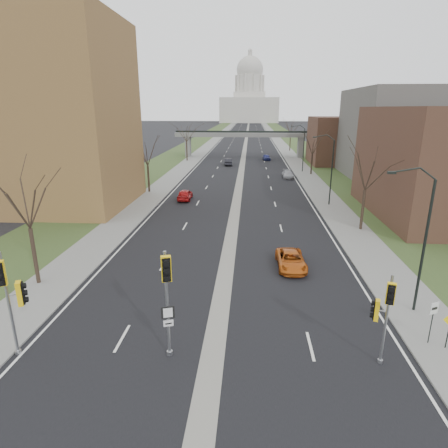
# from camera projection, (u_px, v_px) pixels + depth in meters

# --- Properties ---
(ground) EXTENTS (700.00, 700.00, 0.00)m
(ground) POSITION_uv_depth(u_px,v_px,m) (211.00, 367.00, 17.87)
(ground) COLOR black
(ground) RESTS_ON ground
(road_surface) EXTENTS (20.00, 600.00, 0.01)m
(road_surface) POSITION_uv_depth(u_px,v_px,m) (247.00, 137.00, 160.75)
(road_surface) COLOR black
(road_surface) RESTS_ON ground
(median_strip) EXTENTS (1.20, 600.00, 0.02)m
(median_strip) POSITION_uv_depth(u_px,v_px,m) (247.00, 137.00, 160.75)
(median_strip) COLOR gray
(median_strip) RESTS_ON ground
(sidewalk_right) EXTENTS (4.00, 600.00, 0.12)m
(sidewalk_right) POSITION_uv_depth(u_px,v_px,m) (275.00, 137.00, 159.94)
(sidewalk_right) COLOR gray
(sidewalk_right) RESTS_ON ground
(sidewalk_left) EXTENTS (4.00, 600.00, 0.12)m
(sidewalk_left) POSITION_uv_depth(u_px,v_px,m) (219.00, 136.00, 161.53)
(sidewalk_left) COLOR gray
(sidewalk_left) RESTS_ON ground
(grass_verge_right) EXTENTS (8.00, 600.00, 0.10)m
(grass_verge_right) POSITION_uv_depth(u_px,v_px,m) (289.00, 137.00, 159.55)
(grass_verge_right) COLOR #324620
(grass_verge_right) RESTS_ON ground
(grass_verge_left) EXTENTS (8.00, 600.00, 0.10)m
(grass_verge_left) POSITION_uv_depth(u_px,v_px,m) (205.00, 136.00, 161.93)
(grass_verge_left) COLOR #324620
(grass_verge_left) RESTS_ON ground
(apartment_building) EXTENTS (25.00, 16.00, 22.00)m
(apartment_building) POSITION_uv_depth(u_px,v_px,m) (20.00, 115.00, 44.89)
(apartment_building) COLOR olive
(apartment_building) RESTS_ON ground
(commercial_block_mid) EXTENTS (18.00, 22.00, 15.00)m
(commercial_block_mid) POSITION_uv_depth(u_px,v_px,m) (406.00, 135.00, 63.33)
(commercial_block_mid) COLOR #5D5A55
(commercial_block_mid) RESTS_ON ground
(commercial_block_far) EXTENTS (14.00, 14.00, 10.00)m
(commercial_block_far) POSITION_uv_depth(u_px,v_px,m) (344.00, 141.00, 81.61)
(commercial_block_far) COLOR #513126
(commercial_block_far) RESTS_ON ground
(pedestrian_bridge) EXTENTS (34.00, 3.00, 6.45)m
(pedestrian_bridge) POSITION_uv_depth(u_px,v_px,m) (244.00, 137.00, 92.63)
(pedestrian_bridge) COLOR slate
(pedestrian_bridge) RESTS_ON ground
(capitol) EXTENTS (48.00, 42.00, 55.75)m
(capitol) POSITION_uv_depth(u_px,v_px,m) (249.00, 100.00, 317.16)
(capitol) COLOR beige
(capitol) RESTS_ON ground
(streetlight_near) EXTENTS (2.61, 0.20, 8.70)m
(streetlight_near) POSITION_uv_depth(u_px,v_px,m) (417.00, 200.00, 20.79)
(streetlight_near) COLOR black
(streetlight_near) RESTS_ON sidewalk_right
(streetlight_mid) EXTENTS (2.61, 0.20, 8.70)m
(streetlight_mid) POSITION_uv_depth(u_px,v_px,m) (327.00, 150.00, 45.56)
(streetlight_mid) COLOR black
(streetlight_mid) RESTS_ON sidewalk_right
(streetlight_far) EXTENTS (2.61, 0.20, 8.70)m
(streetlight_far) POSITION_uv_depth(u_px,v_px,m) (300.00, 135.00, 70.33)
(streetlight_far) COLOR black
(streetlight_far) RESTS_ON sidewalk_right
(tree_left_a) EXTENTS (7.20, 7.20, 9.40)m
(tree_left_a) POSITION_uv_depth(u_px,v_px,m) (24.00, 192.00, 24.38)
(tree_left_a) COLOR #382B21
(tree_left_a) RESTS_ON sidewalk_left
(tree_left_b) EXTENTS (6.75, 6.75, 8.81)m
(tree_left_b) POSITION_uv_depth(u_px,v_px,m) (147.00, 149.00, 53.07)
(tree_left_b) COLOR #382B21
(tree_left_b) RESTS_ON sidewalk_left
(tree_left_c) EXTENTS (7.65, 7.65, 9.99)m
(tree_left_c) POSITION_uv_depth(u_px,v_px,m) (186.00, 130.00, 85.22)
(tree_left_c) COLOR #382B21
(tree_left_c) RESTS_ON sidewalk_left
(tree_right_a) EXTENTS (7.20, 7.20, 9.40)m
(tree_right_a) POSITION_uv_depth(u_px,v_px,m) (368.00, 165.00, 36.00)
(tree_right_a) COLOR #382B21
(tree_right_a) RESTS_ON sidewalk_right
(tree_right_b) EXTENTS (6.30, 6.30, 8.22)m
(tree_right_b) POSITION_uv_depth(u_px,v_px,m) (313.00, 143.00, 67.67)
(tree_right_b) COLOR #382B21
(tree_right_b) RESTS_ON sidewalk_right
(tree_right_c) EXTENTS (7.65, 7.65, 9.99)m
(tree_right_c) POSITION_uv_depth(u_px,v_px,m) (291.00, 126.00, 105.41)
(tree_right_c) COLOR #382B21
(tree_right_c) RESTS_ON sidewalk_right
(signal_pole_left) EXTENTS (0.92, 1.28, 5.51)m
(signal_pole_left) POSITION_uv_depth(u_px,v_px,m) (10.00, 290.00, 17.68)
(signal_pole_left) COLOR gray
(signal_pole_left) RESTS_ON ground
(signal_pole_median) EXTENTS (0.75, 0.93, 5.57)m
(signal_pole_median) POSITION_uv_depth(u_px,v_px,m) (167.00, 288.00, 17.36)
(signal_pole_median) COLOR gray
(signal_pole_median) RESTS_ON ground
(signal_pole_right) EXTENTS (0.78, 1.04, 4.68)m
(signal_pole_right) POSITION_uv_depth(u_px,v_px,m) (384.00, 308.00, 17.20)
(signal_pole_right) COLOR gray
(signal_pole_right) RESTS_ON ground
(speed_limit_sign) EXTENTS (0.47, 0.24, 2.36)m
(speed_limit_sign) POSITION_uv_depth(u_px,v_px,m) (433.00, 315.00, 19.08)
(speed_limit_sign) COLOR black
(speed_limit_sign) RESTS_ON sidewalk_right
(car_left_near) EXTENTS (1.80, 4.30, 1.46)m
(car_left_near) POSITION_uv_depth(u_px,v_px,m) (185.00, 195.00, 50.22)
(car_left_near) COLOR #A71314
(car_left_near) RESTS_ON ground
(car_left_far) EXTENTS (1.95, 4.56, 1.46)m
(car_left_far) POSITION_uv_depth(u_px,v_px,m) (228.00, 162.00, 80.62)
(car_left_far) COLOR black
(car_left_far) RESTS_ON ground
(car_right_near) EXTENTS (2.22, 4.58, 1.25)m
(car_right_near) POSITION_uv_depth(u_px,v_px,m) (291.00, 260.00, 28.84)
(car_right_near) COLOR #BD5514
(car_right_near) RESTS_ON ground
(car_right_mid) EXTENTS (1.81, 4.45, 1.29)m
(car_right_mid) POSITION_uv_depth(u_px,v_px,m) (288.00, 174.00, 65.99)
(car_right_mid) COLOR #96979D
(car_right_mid) RESTS_ON ground
(car_right_far) EXTENTS (1.96, 4.12, 1.36)m
(car_right_far) POSITION_uv_depth(u_px,v_px,m) (266.00, 157.00, 88.55)
(car_right_far) COLOR navy
(car_right_far) RESTS_ON ground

